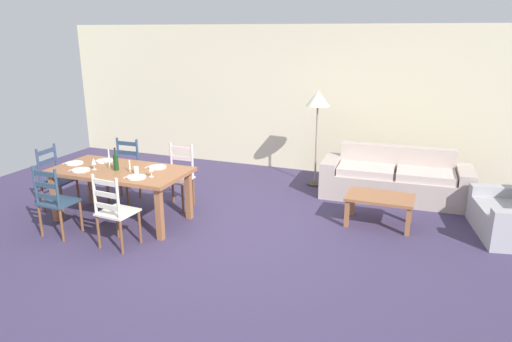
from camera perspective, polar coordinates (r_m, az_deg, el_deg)
ground_plane at (r=6.31m, az=-4.77°, el=-7.54°), size 9.60×9.60×0.02m
wall_far at (r=8.92m, az=4.32°, el=8.81°), size 9.60×0.16×2.70m
dining_table at (r=6.72m, az=-16.28°, el=-0.49°), size 1.90×0.96×0.75m
dining_chair_near_left at (r=6.54m, az=-23.34°, el=-3.41°), size 0.43×0.41×0.96m
dining_chair_near_right at (r=5.94m, az=-16.93°, el=-4.74°), size 0.45×0.43×0.96m
dining_chair_far_left at (r=7.62m, az=-15.79°, el=0.12°), size 0.43×0.41×0.96m
dining_chair_far_right at (r=7.11m, az=-9.46°, el=-0.65°), size 0.43×0.41×0.96m
dining_chair_head_west at (r=7.53m, az=-23.31°, el=-0.84°), size 0.42×0.44×0.96m
dinner_plate_near_left at (r=6.79m, az=-20.64°, el=0.11°), size 0.24×0.24×0.02m
fork_near_left at (r=6.89m, az=-21.58°, el=0.19°), size 0.03×0.17×0.01m
dinner_plate_near_right at (r=6.24m, az=-14.41°, el=-0.74°), size 0.24×0.24×0.02m
fork_near_right at (r=6.33m, az=-15.52°, el=-0.64°), size 0.03×0.17×0.01m
dinner_plate_far_left at (r=7.15m, az=-18.04°, el=1.19°), size 0.24×0.24×0.02m
fork_far_left at (r=7.25m, az=-18.96°, el=1.25°), size 0.03×0.17×0.01m
dinner_plate_far_right at (r=6.64m, az=-11.95°, el=0.47°), size 0.24×0.24×0.02m
fork_far_right at (r=6.72m, az=-13.03°, el=0.55°), size 0.02×0.17×0.01m
dinner_plate_head_west at (r=7.18m, az=-21.33°, el=0.92°), size 0.24×0.24×0.02m
fork_head_west at (r=7.28m, az=-22.20°, el=0.98°), size 0.02×0.17×0.01m
wine_bottle at (r=6.63m, az=-16.79°, el=1.08°), size 0.07×0.07×0.32m
wine_glass_near_left at (r=6.76m, az=-19.27°, el=1.07°), size 0.06×0.06×0.16m
wine_glass_near_right at (r=6.21m, az=-12.75°, el=0.28°), size 0.06×0.06×0.16m
coffee_cup_primary at (r=6.44m, az=-14.47°, el=0.13°), size 0.07×0.07×0.09m
candle_tall at (r=6.80m, az=-17.50°, el=1.02°), size 0.05×0.05×0.26m
candle_short at (r=6.54m, az=-15.18°, el=0.31°), size 0.05×0.05×0.16m
couch at (r=7.77m, az=16.62°, el=-1.08°), size 2.31×0.90×0.80m
coffee_table at (r=6.60m, az=14.92°, el=-3.51°), size 0.90×0.56×0.42m
standing_lamp at (r=7.89m, az=7.58°, el=8.11°), size 0.40×0.40×1.64m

